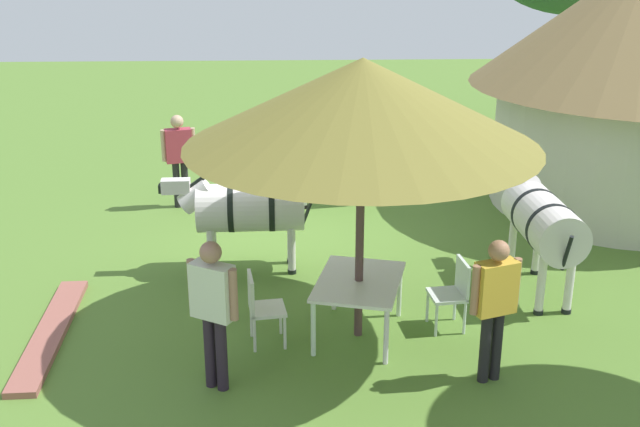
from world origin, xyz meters
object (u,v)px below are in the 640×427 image
object	(u,v)px
guest_beside_umbrella	(213,302)
standing_watcher	(179,152)
guest_behind_table	(495,298)
zebra_nearest_camera	(340,146)
zebra_toward_hut	(247,208)
patio_chair_west_end	(454,290)
zebra_by_umbrella	(542,221)
thatched_hut	(637,70)
shade_umbrella	(362,103)
patio_chair_east_end	(260,304)
patio_dining_table	(359,286)

from	to	relation	value
guest_beside_umbrella	standing_watcher	bearing A→B (deg)	-49.43
guest_behind_table	standing_watcher	bearing A→B (deg)	105.51
zebra_nearest_camera	zebra_toward_hut	bearing A→B (deg)	-36.97
patio_chair_west_end	zebra_by_umbrella	xyz separation A→B (m)	(-0.99, 1.36, 0.52)
thatched_hut	patio_chair_west_end	size ratio (longest dim) A/B	6.30
shade_umbrella	zebra_toward_hut	distance (m)	3.16
patio_chair_east_end	zebra_toward_hut	size ratio (longest dim) A/B	0.41
zebra_by_umbrella	zebra_toward_hut	size ratio (longest dim) A/B	1.05
shade_umbrella	zebra_toward_hut	bearing A→B (deg)	-144.47
shade_umbrella	patio_dining_table	xyz separation A→B (m)	(-0.00, -0.00, -2.25)
thatched_hut	standing_watcher	bearing A→B (deg)	-90.65
patio_dining_table	zebra_by_umbrella	bearing A→B (deg)	114.04
guest_beside_umbrella	standing_watcher	xyz separation A→B (m)	(-5.89, -1.12, -0.03)
standing_watcher	patio_chair_west_end	bearing A→B (deg)	115.83
patio_dining_table	zebra_nearest_camera	xyz separation A→B (m)	(-4.92, 0.07, 0.39)
shade_umbrella	patio_dining_table	size ratio (longest dim) A/B	2.64
standing_watcher	patio_dining_table	bearing A→B (deg)	105.38
zebra_nearest_camera	thatched_hut	bearing A→B (deg)	77.85
patio_chair_east_end	guest_behind_table	bearing A→B (deg)	62.36
zebra_by_umbrella	patio_chair_west_end	bearing A→B (deg)	-146.26
standing_watcher	zebra_toward_hut	bearing A→B (deg)	100.90
shade_umbrella	zebra_by_umbrella	world-z (taller)	shade_umbrella
patio_chair_west_end	patio_dining_table	bearing A→B (deg)	90.00
zebra_by_umbrella	zebra_toward_hut	bearing A→B (deg)	165.08
patio_chair_east_end	guest_beside_umbrella	distance (m)	1.16
thatched_hut	guest_behind_table	distance (m)	7.02
shade_umbrella	patio_dining_table	distance (m)	2.25
patio_chair_east_end	guest_behind_table	distance (m)	2.75
patio_chair_east_end	guest_beside_umbrella	xyz separation A→B (m)	(0.94, -0.45, 0.51)
patio_chair_west_end	guest_behind_table	world-z (taller)	guest_behind_table
zebra_nearest_camera	guest_behind_table	bearing A→B (deg)	2.74
patio_dining_table	zebra_nearest_camera	size ratio (longest dim) A/B	0.65
zebra_toward_hut	shade_umbrella	bearing A→B (deg)	-145.85
zebra_nearest_camera	zebra_toward_hut	xyz separation A→B (m)	(2.90, -1.51, -0.10)
patio_dining_table	standing_watcher	xyz separation A→B (m)	(-4.78, -2.76, 0.34)
shade_umbrella	zebra_nearest_camera	distance (m)	5.26
patio_chair_east_end	zebra_nearest_camera	xyz separation A→B (m)	(-5.09, 1.26, 0.53)
patio_chair_east_end	zebra_by_umbrella	distance (m)	3.99
patio_chair_east_end	patio_chair_west_end	size ratio (longest dim) A/B	1.00
patio_chair_east_end	patio_chair_west_end	world-z (taller)	same
patio_dining_table	zebra_by_umbrella	world-z (taller)	zebra_by_umbrella
guest_behind_table	standing_watcher	xyz separation A→B (m)	(-5.85, -4.13, -0.00)
shade_umbrella	standing_watcher	xyz separation A→B (m)	(-4.78, -2.76, -1.90)
standing_watcher	zebra_toward_hut	world-z (taller)	standing_watcher
standing_watcher	zebra_toward_hut	distance (m)	3.06
thatched_hut	zebra_nearest_camera	bearing A→B (deg)	-92.65
guest_behind_table	zebra_nearest_camera	size ratio (longest dim) A/B	0.71
patio_dining_table	guest_behind_table	distance (m)	1.77
patio_chair_east_end	patio_chair_west_end	xyz separation A→B (m)	(-0.32, 2.38, 0.00)
shade_umbrella	zebra_toward_hut	xyz separation A→B (m)	(-2.02, -1.44, -1.96)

